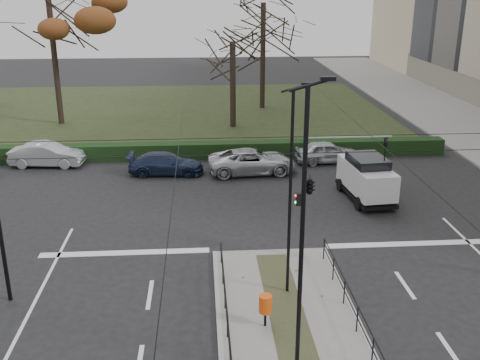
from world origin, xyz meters
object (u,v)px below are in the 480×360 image
object	(u,v)px
streetlamp_median_far	(291,192)
parked_car_third	(166,164)
white_van	(366,177)
parked_car_fourth	(252,161)
bare_tree_center	(263,10)
bare_tree_near	(233,48)
streetlamp_median_near	(303,238)
parked_car_fifth	(327,152)
litter_bin	(265,304)
parked_car_second	(47,155)
traffic_light	(312,183)

from	to	relation	value
streetlamp_median_far	parked_car_third	distance (m)	15.17
streetlamp_median_far	white_van	size ratio (longest dim) A/B	1.70
parked_car_fourth	bare_tree_center	distance (m)	19.50
bare_tree_near	streetlamp_median_near	bearing A→B (deg)	-89.88
bare_tree_center	white_van	bearing A→B (deg)	-82.52
streetlamp_median_far	bare_tree_center	xyz separation A→B (m)	(2.50, 31.48, 4.44)
white_van	parked_car_fifth	world-z (taller)	white_van
bare_tree_center	streetlamp_median_far	bearing A→B (deg)	-94.55
litter_bin	bare_tree_center	size ratio (longest dim) A/B	0.09
parked_car_third	parked_car_fifth	world-z (taller)	parked_car_fifth
streetlamp_median_near	bare_tree_near	world-z (taller)	bare_tree_near
bare_tree_center	parked_car_fourth	bearing A→B (deg)	-98.11
litter_bin	parked_car_second	size ratio (longest dim) A/B	0.25
litter_bin	parked_car_fourth	distance (m)	15.85
traffic_light	streetlamp_median_near	distance (m)	7.57
litter_bin	parked_car_third	world-z (taller)	parked_car_third
traffic_light	streetlamp_median_near	world-z (taller)	streetlamp_median_near
streetlamp_median_near	parked_car_second	xyz separation A→B (m)	(-11.94, 20.54, -3.69)
parked_car_fifth	streetlamp_median_near	bearing A→B (deg)	161.09
parked_car_third	bare_tree_near	distance (m)	12.94
traffic_light	white_van	world-z (taller)	traffic_light
traffic_light	bare_tree_near	distance (m)	22.31
litter_bin	streetlamp_median_near	size ratio (longest dim) A/B	0.13
parked_car_fourth	white_van	xyz separation A→B (m)	(5.47, -4.62, 0.49)
traffic_light	parked_car_third	bearing A→B (deg)	119.44
traffic_light	bare_tree_near	xyz separation A→B (m)	(-1.77, 22.07, 2.77)
streetlamp_median_near	litter_bin	bearing A→B (deg)	103.73
streetlamp_median_near	parked_car_third	xyz separation A→B (m)	(-4.63, 18.51, -3.78)
litter_bin	bare_tree_near	distance (m)	27.31
streetlamp_median_far	parked_car_fifth	world-z (taller)	streetlamp_median_far
parked_car_second	parked_car_fifth	bearing A→B (deg)	-86.66
parked_car_fourth	parked_car_fifth	xyz separation A→B (m)	(4.85, 1.71, -0.03)
traffic_light	bare_tree_near	world-z (taller)	bare_tree_near
parked_car_third	parked_car_fourth	xyz separation A→B (m)	(5.04, -0.17, 0.08)
streetlamp_median_near	white_van	size ratio (longest dim) A/B	1.91
traffic_light	parked_car_fifth	size ratio (longest dim) A/B	1.35
streetlamp_median_far	parked_car_fifth	bearing A→B (deg)	72.66
traffic_light	streetlamp_median_far	xyz separation A→B (m)	(-1.28, -2.68, 0.69)
streetlamp_median_near	bare_tree_near	bearing A→B (deg)	90.12
litter_bin	streetlamp_median_far	world-z (taller)	streetlamp_median_far
bare_tree_center	parked_car_fifth	world-z (taller)	bare_tree_center
litter_bin	parked_car_third	bearing A→B (deg)	104.08
streetlamp_median_near	parked_car_second	world-z (taller)	streetlamp_median_near
white_van	streetlamp_median_far	bearing A→B (deg)	-120.83
traffic_light	bare_tree_center	xyz separation A→B (m)	(1.23, 28.80, 5.13)
streetlamp_median_near	bare_tree_near	distance (m)	29.40
parked_car_second	bare_tree_center	xyz separation A→B (m)	(14.87, 15.54, 7.66)
streetlamp_median_far	parked_car_fifth	distance (m)	16.51
traffic_light	parked_car_third	distance (m)	13.16
parked_car_second	parked_car_third	world-z (taller)	parked_car_second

